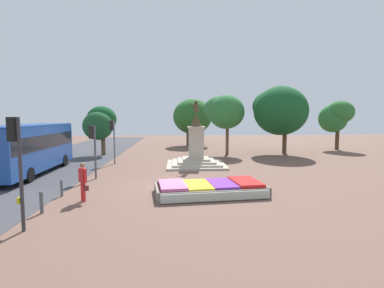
% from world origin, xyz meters
% --- Properties ---
extents(ground_plane, '(89.08, 89.08, 0.00)m').
position_xyz_m(ground_plane, '(0.00, 0.00, 0.00)').
color(ground_plane, brown).
extents(flower_planter, '(5.61, 3.33, 0.63)m').
position_xyz_m(flower_planter, '(1.49, -1.35, 0.28)').
color(flower_planter, '#38281C').
rests_on(flower_planter, ground_plane).
extents(statue_monument, '(4.50, 4.50, 5.06)m').
position_xyz_m(statue_monument, '(1.35, 7.25, 0.96)').
color(statue_monument, '#B2A893').
rests_on(statue_monument, ground_plane).
extents(traffic_light_near_crossing, '(0.42, 0.31, 3.83)m').
position_xyz_m(traffic_light_near_crossing, '(-5.42, -5.71, 2.63)').
color(traffic_light_near_crossing, '#2D2D33').
rests_on(traffic_light_near_crossing, ground_plane).
extents(traffic_light_mid_block, '(0.41, 0.29, 3.27)m').
position_xyz_m(traffic_light_mid_block, '(-5.26, 2.74, 2.31)').
color(traffic_light_mid_block, '#4C5156').
rests_on(traffic_light_mid_block, ground_plane).
extents(traffic_light_far_corner, '(0.41, 0.29, 3.50)m').
position_xyz_m(traffic_light_far_corner, '(-5.29, 8.63, 2.46)').
color(traffic_light_far_corner, slate).
rests_on(traffic_light_far_corner, ground_plane).
extents(city_bus, '(2.69, 9.60, 3.28)m').
position_xyz_m(city_bus, '(-9.91, 4.42, 1.89)').
color(city_bus, '#1E4799').
rests_on(city_bus, ground_plane).
extents(pedestrian_with_handbag, '(0.55, 0.58, 1.77)m').
position_xyz_m(pedestrian_with_handbag, '(-4.39, -2.24, 1.01)').
color(pedestrian_with_handbag, red).
rests_on(pedestrian_with_handbag, ground_plane).
extents(kerb_bollard_south, '(0.15, 0.15, 0.90)m').
position_xyz_m(kerb_bollard_south, '(-5.53, -3.86, 0.47)').
color(kerb_bollard_south, '#4C5156').
rests_on(kerb_bollard_south, ground_plane).
extents(kerb_bollard_mid_a, '(0.13, 0.13, 0.82)m').
position_xyz_m(kerb_bollard_mid_a, '(-5.70, -1.33, 0.43)').
color(kerb_bollard_mid_a, '#4C5156').
rests_on(kerb_bollard_mid_a, ground_plane).
extents(park_tree_far_left, '(3.74, 3.21, 5.58)m').
position_xyz_m(park_tree_far_left, '(17.95, 17.40, 3.87)').
color(park_tree_far_left, '#4C3823').
rests_on(park_tree_far_left, ground_plane).
extents(park_tree_behind_statue, '(5.01, 5.42, 6.07)m').
position_xyz_m(park_tree_behind_statue, '(2.08, 23.32, 3.82)').
color(park_tree_behind_statue, brown).
rests_on(park_tree_behind_statue, ground_plane).
extents(park_tree_far_right, '(3.07, 3.42, 4.85)m').
position_xyz_m(park_tree_far_right, '(-7.68, 14.11, 3.22)').
color(park_tree_far_right, brown).
rests_on(park_tree_far_right, ground_plane).
extents(park_tree_street_side, '(5.26, 6.32, 6.88)m').
position_xyz_m(park_tree_street_side, '(10.15, 13.97, 4.66)').
color(park_tree_street_side, '#4C3823').
rests_on(park_tree_street_side, ground_plane).
extents(park_tree_mid_canopy, '(3.96, 4.06, 5.92)m').
position_xyz_m(park_tree_mid_canopy, '(4.55, 13.74, 4.38)').
color(park_tree_mid_canopy, brown).
rests_on(park_tree_mid_canopy, ground_plane).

